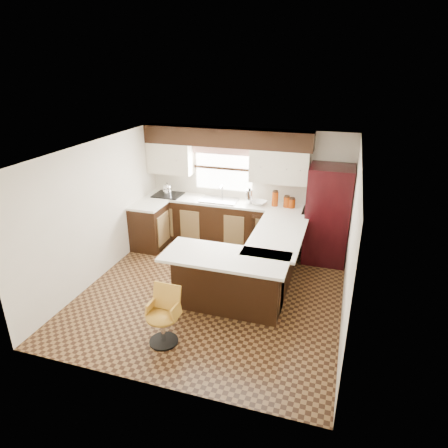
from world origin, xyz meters
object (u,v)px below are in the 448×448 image
(refrigerator, at_px, (328,215))
(peninsula_return, at_px, (228,282))
(bar_chair, at_px, (162,317))
(peninsula_long, at_px, (274,259))

(refrigerator, bearing_deg, peninsula_return, -121.49)
(refrigerator, height_order, bar_chair, refrigerator)
(refrigerator, bearing_deg, peninsula_long, -124.02)
(peninsula_long, relative_size, refrigerator, 1.05)
(peninsula_long, distance_m, peninsula_return, 1.11)
(peninsula_long, distance_m, bar_chair, 2.35)
(peninsula_return, bearing_deg, peninsula_long, 61.70)
(refrigerator, xyz_separation_m, bar_chair, (-1.91, -3.22, -0.52))
(peninsula_return, xyz_separation_m, bar_chair, (-0.60, -1.09, -0.04))
(peninsula_long, height_order, bar_chair, peninsula_long)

